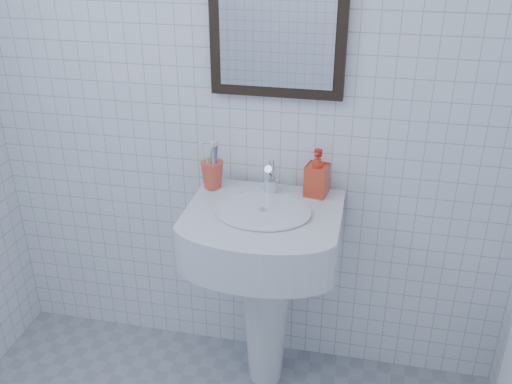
# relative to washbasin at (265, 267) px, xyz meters

# --- Properties ---
(wall_back) EXTENTS (2.20, 0.02, 2.50)m
(wall_back) POSITION_rel_washbasin_xyz_m (-0.12, 0.21, 0.66)
(wall_back) COLOR white
(wall_back) RESTS_ON ground
(washbasin) EXTENTS (0.57, 0.42, 0.88)m
(washbasin) POSITION_rel_washbasin_xyz_m (0.00, 0.00, 0.00)
(washbasin) COLOR silver
(washbasin) RESTS_ON ground
(faucet) EXTENTS (0.06, 0.12, 0.14)m
(faucet) POSITION_rel_washbasin_xyz_m (0.00, 0.10, 0.34)
(faucet) COLOR silver
(faucet) RESTS_ON washbasin
(toothbrush_cup) EXTENTS (0.10, 0.10, 0.11)m
(toothbrush_cup) POSITION_rel_washbasin_xyz_m (-0.24, 0.11, 0.34)
(toothbrush_cup) COLOR #DE4F33
(toothbrush_cup) RESTS_ON washbasin
(soap_dispenser) EXTENTS (0.10, 0.10, 0.19)m
(soap_dispenser) POSITION_rel_washbasin_xyz_m (0.18, 0.12, 0.38)
(soap_dispenser) COLOR red
(soap_dispenser) RESTS_ON washbasin
(wall_mirror) EXTENTS (0.50, 0.04, 0.62)m
(wall_mirror) POSITION_rel_washbasin_xyz_m (0.00, 0.19, 0.96)
(wall_mirror) COLOR black
(wall_mirror) RESTS_ON wall_back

